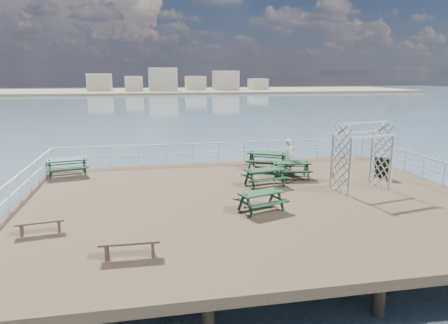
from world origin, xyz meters
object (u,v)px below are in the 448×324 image
at_px(picnic_table_d, 261,197).
at_px(flat_bench_far, 130,245).
at_px(person, 289,157).
at_px(trellis_arbor, 362,160).
at_px(picnic_table_a, 67,164).
at_px(flat_bench_near, 40,224).
at_px(picnic_table_c, 291,166).
at_px(picnic_table_e, 265,174).
at_px(picnic_table_b, 267,157).

height_order(picnic_table_d, flat_bench_far, picnic_table_d).
bearing_deg(person, trellis_arbor, -82.98).
relative_size(picnic_table_a, flat_bench_near, 1.48).
bearing_deg(picnic_table_c, picnic_table_e, -136.75).
bearing_deg(picnic_table_e, flat_bench_far, -142.93).
bearing_deg(flat_bench_near, picnic_table_c, 17.76).
bearing_deg(trellis_arbor, person, 112.90).
xyz_separation_m(flat_bench_near, flat_bench_far, (2.80, -2.21, 0.04)).
height_order(flat_bench_far, person, person).
bearing_deg(picnic_table_b, picnic_table_c, -44.75).
relative_size(picnic_table_d, flat_bench_far, 1.20).
relative_size(picnic_table_a, trellis_arbor, 0.74).
distance_m(picnic_table_b, picnic_table_d, 6.55).
distance_m(picnic_table_c, flat_bench_near, 11.25).
xyz_separation_m(picnic_table_d, trellis_arbor, (4.93, 1.81, 0.78)).
bearing_deg(flat_bench_near, flat_bench_far, -46.89).
relative_size(picnic_table_e, flat_bench_near, 1.35).
height_order(flat_bench_near, person, person).
distance_m(picnic_table_a, picnic_table_e, 9.62).
bearing_deg(flat_bench_near, trellis_arbor, 3.05).
bearing_deg(trellis_arbor, picnic_table_d, -171.18).
height_order(picnic_table_c, person, person).
bearing_deg(flat_bench_near, picnic_table_b, 27.61).
xyz_separation_m(flat_bench_near, person, (10.16, 5.66, 0.57)).
bearing_deg(picnic_table_d, person, 41.37).
xyz_separation_m(picnic_table_d, flat_bench_far, (-4.54, -2.94, -0.16)).
xyz_separation_m(picnic_table_b, flat_bench_far, (-6.65, -9.15, -0.27)).
distance_m(picnic_table_b, flat_bench_far, 11.31).
bearing_deg(picnic_table_b, picnic_table_e, -81.15).
relative_size(picnic_table_e, person, 1.12).
height_order(picnic_table_a, picnic_table_d, picnic_table_a).
xyz_separation_m(picnic_table_a, picnic_table_e, (8.94, -3.55, -0.04)).
relative_size(picnic_table_e, trellis_arbor, 0.68).
xyz_separation_m(picnic_table_c, person, (0.10, 0.65, 0.33)).
relative_size(picnic_table_a, flat_bench_far, 1.32).
bearing_deg(picnic_table_a, trellis_arbor, -32.97).
relative_size(picnic_table_b, picnic_table_e, 1.27).
height_order(picnic_table_a, picnic_table_c, picnic_table_a).
height_order(picnic_table_c, flat_bench_near, picnic_table_c).
xyz_separation_m(picnic_table_a, picnic_table_c, (10.59, -2.43, -0.04)).
height_order(picnic_table_a, trellis_arbor, trellis_arbor).
distance_m(picnic_table_d, person, 5.68).
bearing_deg(trellis_arbor, picnic_table_c, 120.64).
height_order(picnic_table_b, trellis_arbor, trellis_arbor).
bearing_deg(trellis_arbor, picnic_table_b, 111.44).
distance_m(picnic_table_c, flat_bench_far, 10.24).
bearing_deg(picnic_table_b, picnic_table_a, -155.26).
height_order(picnic_table_e, flat_bench_near, picnic_table_e).
xyz_separation_m(flat_bench_far, trellis_arbor, (9.48, 4.76, 0.94)).
bearing_deg(flat_bench_far, picnic_table_c, 45.64).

